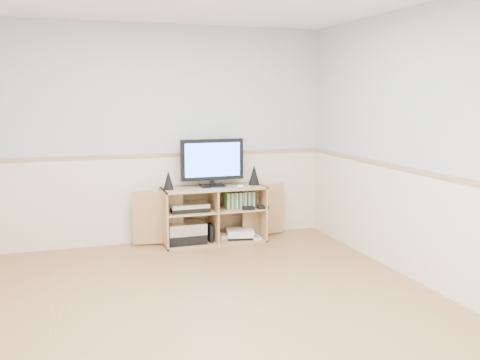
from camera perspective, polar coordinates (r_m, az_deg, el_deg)
name	(u,v)px	position (r m, az deg, el deg)	size (l,w,h in m)	color
room	(200,159)	(4.16, -4.34, 2.27)	(4.04, 4.54, 2.54)	tan
media_cabinet	(212,213)	(6.31, -2.96, -3.55)	(1.85, 0.45, 0.65)	tan
monitor	(212,161)	(6.20, -2.99, 2.04)	(0.74, 0.18, 0.56)	black
speaker_left	(168,180)	(6.08, -7.65, 0.00)	(0.12, 0.12, 0.22)	black
speaker_right	(254,175)	(6.35, 1.51, 0.57)	(0.13, 0.13, 0.24)	black
keyboard	(225,188)	(6.09, -1.62, -0.89)	(0.29, 0.12, 0.01)	silver
mouse	(241,186)	(6.14, 0.06, -0.68)	(0.10, 0.06, 0.04)	white
av_components	(187,226)	(6.20, -5.67, -4.87)	(0.52, 0.32, 0.47)	black
game_consoles	(239,234)	(6.39, -0.12, -5.78)	(0.46, 0.32, 0.11)	white
game_cases	(240,200)	(6.30, 0.00, -2.13)	(0.36, 0.14, 0.19)	#3F8C3F
wall_outlet	(242,186)	(6.55, 0.20, -0.68)	(0.12, 0.03, 0.12)	white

